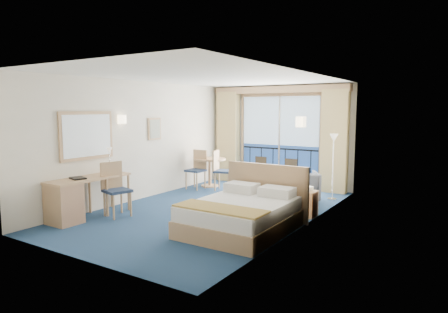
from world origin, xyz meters
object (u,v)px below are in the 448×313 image
Objects in this scene: desk at (70,199)px; table_chair_a at (220,168)px; bed at (242,214)px; armchair at (301,186)px; desk_chair at (115,186)px; round_table at (210,165)px; table_chair_b at (198,167)px; floor_lamp at (333,150)px; nightstand at (306,203)px.

table_chair_a reaches higher than desk.
armchair is (0.02, 2.63, 0.05)m from bed.
armchair is at bearing -25.74° from desk_chair.
desk_chair is at bearing 18.01° from armchair.
round_table is 0.83× the size of table_chair_a.
round_table is 0.41m from table_chair_b.
bed is 1.31× the size of floor_lamp.
table_chair_b reaches higher than armchair.
desk_chair is (-3.16, -1.96, 0.34)m from nightstand.
bed is 3.82m from table_chair_b.
nightstand is at bearing -44.01° from desk_chair.
armchair is 0.74× the size of table_chair_a.
table_chair_b is (-3.39, -0.59, -0.58)m from floor_lamp.
round_table is (-2.72, 0.32, 0.23)m from armchair.
table_chair_b is at bearing -170.17° from floor_lamp.
desk reaches higher than round_table.
bed is at bearing -111.09° from nightstand.
desk_chair is at bearing -87.94° from round_table.
nightstand is 0.50× the size of table_chair_b.
nightstand is 0.33× the size of floor_lamp.
nightstand is 0.30× the size of desk.
table_chair_b reaches higher than nightstand.
armchair is 2.24m from table_chair_a.
table_chair_a reaches higher than armchair.
table_chair_a reaches higher than nightstand.
desk_chair is 1.04× the size of table_chair_b.
bed is 2.63m from armchair.
nightstand is at bearing -129.14° from table_chair_a.
bed is 3.18m from desk.
table_chair_b reaches higher than desk.
desk is 1.62× the size of table_chair_a.
table_chair_a is at bearing -170.95° from floor_lamp.
round_table is at bearing 87.03° from desk.
desk reaches higher than nightstand.
bed is 2.34× the size of round_table.
armchair is 0.74× the size of table_chair_b.
nightstand is 0.59× the size of round_table.
table_chair_b is at bearing 87.93° from table_chair_a.
desk_chair is at bearing -131.00° from floor_lamp.
nightstand is (0.57, 1.48, -0.04)m from bed.
armchair is at bearing -136.95° from floor_lamp.
table_chair_b is (-0.61, -0.15, -0.01)m from table_chair_a.
desk is at bearing 154.34° from table_chair_a.
table_chair_a reaches higher than table_chair_b.
table_chair_a is at bearing -26.61° from round_table.
bed is at bearing 23.14° from desk.
table_chair_a is 0.63m from table_chair_b.
table_chair_b is at bearing 162.39° from nightstand.
table_chair_a is 1.01× the size of table_chair_b.
desk is at bearing -90.53° from table_chair_b.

